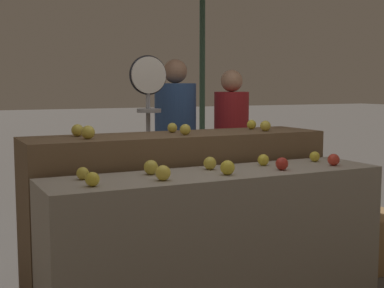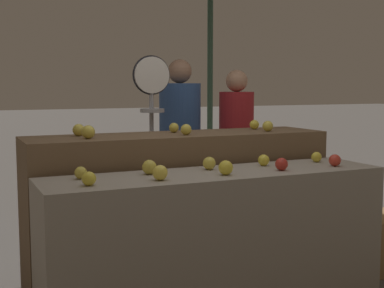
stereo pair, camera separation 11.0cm
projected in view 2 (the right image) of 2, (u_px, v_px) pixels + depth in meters
name	position (u px, v px, depth m)	size (l,w,h in m)	color
display_counter_front	(217.00, 241.00, 3.38)	(2.20, 0.55, 0.88)	gray
display_counter_back	(180.00, 206.00, 3.91)	(2.20, 0.55, 1.07)	brown
apple_front_0	(89.00, 179.00, 2.88)	(0.08, 0.08, 0.08)	gold
apple_front_1	(160.00, 173.00, 3.04)	(0.09, 0.09, 0.09)	yellow
apple_front_2	(226.00, 168.00, 3.23)	(0.09, 0.09, 0.09)	gold
apple_front_3	(281.00, 164.00, 3.40)	(0.08, 0.08, 0.08)	#B72D23
apple_front_4	(335.00, 160.00, 3.58)	(0.08, 0.08, 0.08)	red
apple_front_5	(81.00, 173.00, 3.09)	(0.07, 0.07, 0.07)	gold
apple_front_6	(149.00, 167.00, 3.25)	(0.09, 0.09, 0.09)	gold
apple_front_7	(209.00, 163.00, 3.43)	(0.08, 0.08, 0.08)	gold
apple_front_8	(264.00, 160.00, 3.60)	(0.08, 0.08, 0.08)	gold
apple_front_9	(317.00, 157.00, 3.77)	(0.07, 0.07, 0.07)	gold
apple_back_0	(88.00, 132.00, 3.48)	(0.09, 0.09, 0.09)	gold
apple_back_1	(185.00, 130.00, 3.74)	(0.08, 0.08, 0.08)	gold
apple_back_2	(268.00, 126.00, 4.04)	(0.08, 0.08, 0.08)	gold
apple_back_3	(79.00, 130.00, 3.67)	(0.08, 0.08, 0.08)	gold
apple_back_4	(174.00, 128.00, 3.94)	(0.07, 0.07, 0.07)	gold
apple_back_5	(254.00, 125.00, 4.24)	(0.07, 0.07, 0.07)	gold
produce_scale	(152.00, 108.00, 4.39)	(0.32, 0.20, 1.66)	#99999E
person_vendor_at_scale	(180.00, 137.00, 4.91)	(0.40, 0.40, 1.66)	#2D2D38
person_customer_left	(236.00, 140.00, 5.06)	(0.37, 0.37, 1.56)	#2D2D38
wooden_crate_side	(382.00, 241.00, 4.16)	(0.42, 0.42, 0.42)	#9E7547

